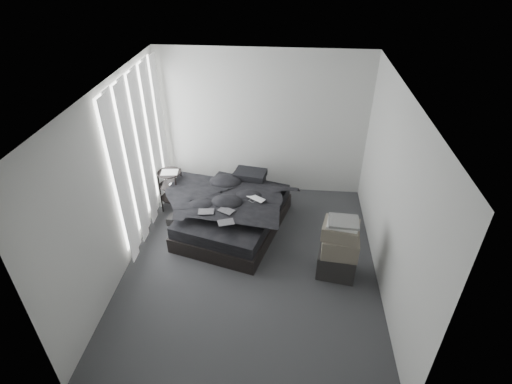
# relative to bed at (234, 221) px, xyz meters

# --- Properties ---
(floor) EXTENTS (3.60, 4.20, 0.01)m
(floor) POSITION_rel_bed_xyz_m (0.37, -0.84, -0.13)
(floor) COLOR #333336
(floor) RESTS_ON ground
(ceiling) EXTENTS (3.60, 4.20, 0.01)m
(ceiling) POSITION_rel_bed_xyz_m (0.37, -0.84, 2.47)
(ceiling) COLOR white
(ceiling) RESTS_ON ground
(wall_back) EXTENTS (3.60, 0.01, 2.60)m
(wall_back) POSITION_rel_bed_xyz_m (0.37, 1.26, 1.17)
(wall_back) COLOR beige
(wall_back) RESTS_ON ground
(wall_front) EXTENTS (3.60, 0.01, 2.60)m
(wall_front) POSITION_rel_bed_xyz_m (0.37, -2.94, 1.17)
(wall_front) COLOR beige
(wall_front) RESTS_ON ground
(wall_left) EXTENTS (0.01, 4.20, 2.60)m
(wall_left) POSITION_rel_bed_xyz_m (-1.43, -0.84, 1.17)
(wall_left) COLOR beige
(wall_left) RESTS_ON ground
(wall_right) EXTENTS (0.01, 4.20, 2.60)m
(wall_right) POSITION_rel_bed_xyz_m (2.17, -0.84, 1.17)
(wall_right) COLOR beige
(wall_right) RESTS_ON ground
(window_left) EXTENTS (0.02, 2.00, 2.30)m
(window_left) POSITION_rel_bed_xyz_m (-1.41, 0.06, 1.22)
(window_left) COLOR white
(window_left) RESTS_ON wall_left
(curtain_left) EXTENTS (0.06, 2.12, 2.48)m
(curtain_left) POSITION_rel_bed_xyz_m (-1.36, 0.06, 1.15)
(curtain_left) COLOR white
(curtain_left) RESTS_ON wall_left
(bed) EXTENTS (1.84, 2.15, 0.25)m
(bed) POSITION_rel_bed_xyz_m (0.00, 0.00, 0.00)
(bed) COLOR black
(bed) RESTS_ON floor
(mattress) EXTENTS (1.78, 2.09, 0.20)m
(mattress) POSITION_rel_bed_xyz_m (0.00, 0.00, 0.22)
(mattress) COLOR black
(mattress) RESTS_ON bed
(duvet) EXTENTS (1.74, 1.89, 0.22)m
(duvet) POSITION_rel_bed_xyz_m (-0.01, -0.04, 0.43)
(duvet) COLOR black
(duvet) RESTS_ON mattress
(pillow_lower) EXTENTS (0.64, 0.51, 0.13)m
(pillow_lower) POSITION_rel_bed_xyz_m (0.15, 0.70, 0.39)
(pillow_lower) COLOR black
(pillow_lower) RESTS_ON mattress
(pillow_upper) EXTENTS (0.57, 0.44, 0.12)m
(pillow_upper) POSITION_rel_bed_xyz_m (0.21, 0.67, 0.51)
(pillow_upper) COLOR black
(pillow_upper) RESTS_ON pillow_lower
(laptop) EXTENTS (0.35, 0.32, 0.02)m
(laptop) POSITION_rel_bed_xyz_m (0.34, -0.05, 0.55)
(laptop) COLOR silver
(laptop) RESTS_ON duvet
(comic_a) EXTENTS (0.25, 0.18, 0.01)m
(comic_a) POSITION_rel_bed_xyz_m (-0.35, -0.41, 0.54)
(comic_a) COLOR black
(comic_a) RESTS_ON duvet
(comic_b) EXTENTS (0.28, 0.24, 0.01)m
(comic_b) POSITION_rel_bed_xyz_m (-0.05, -0.36, 0.55)
(comic_b) COLOR black
(comic_b) RESTS_ON duvet
(comic_c) EXTENTS (0.27, 0.22, 0.01)m
(comic_c) POSITION_rel_bed_xyz_m (-0.01, -0.65, 0.55)
(comic_c) COLOR black
(comic_c) RESTS_ON duvet
(side_stand) EXTENTS (0.41, 0.41, 0.72)m
(side_stand) POSITION_rel_bed_xyz_m (-1.14, 0.47, 0.23)
(side_stand) COLOR black
(side_stand) RESTS_ON floor
(papers) EXTENTS (0.30, 0.24, 0.01)m
(papers) POSITION_rel_bed_xyz_m (-1.13, 0.46, 0.60)
(papers) COLOR white
(papers) RESTS_ON side_stand
(floor_books) EXTENTS (0.17, 0.21, 0.13)m
(floor_books) POSITION_rel_bed_xyz_m (-1.05, 0.02, -0.06)
(floor_books) COLOR black
(floor_books) RESTS_ON floor
(box_lower) EXTENTS (0.58, 0.49, 0.38)m
(box_lower) POSITION_rel_bed_xyz_m (1.59, -0.91, 0.07)
(box_lower) COLOR black
(box_lower) RESTS_ON floor
(box_mid) EXTENTS (0.52, 0.43, 0.29)m
(box_mid) POSITION_rel_bed_xyz_m (1.60, -0.93, 0.41)
(box_mid) COLOR #655D4F
(box_mid) RESTS_ON box_lower
(box_upper) EXTENTS (0.53, 0.47, 0.20)m
(box_upper) POSITION_rel_bed_xyz_m (1.58, -0.91, 0.66)
(box_upper) COLOR #655D4F
(box_upper) RESTS_ON box_mid
(art_book_white) EXTENTS (0.44, 0.38, 0.04)m
(art_book_white) POSITION_rel_bed_xyz_m (1.59, -0.91, 0.78)
(art_book_white) COLOR silver
(art_book_white) RESTS_ON box_upper
(art_book_snake) EXTENTS (0.40, 0.33, 0.04)m
(art_book_snake) POSITION_rel_bed_xyz_m (1.60, -0.93, 0.82)
(art_book_snake) COLOR silver
(art_book_snake) RESTS_ON art_book_white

